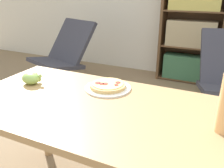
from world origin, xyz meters
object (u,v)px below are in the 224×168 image
object	(u,v)px
grape_bunch	(31,78)
bookshelf	(191,32)
lounge_chair_near	(63,66)
pizza_on_plate	(108,86)

from	to	relation	value
grape_bunch	bookshelf	world-z (taller)	bookshelf
lounge_chair_near	bookshelf	size ratio (longest dim) A/B	0.62
grape_bunch	bookshelf	bearing A→B (deg)	76.34
lounge_chair_near	pizza_on_plate	bearing A→B (deg)	-25.94
grape_bunch	pizza_on_plate	bearing A→B (deg)	15.49
grape_bunch	lounge_chair_near	bearing A→B (deg)	121.22
lounge_chair_near	bookshelf	world-z (taller)	bookshelf
bookshelf	grape_bunch	bearing A→B (deg)	-103.66
lounge_chair_near	grape_bunch	bearing A→B (deg)	-39.38
grape_bunch	bookshelf	distance (m)	2.55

